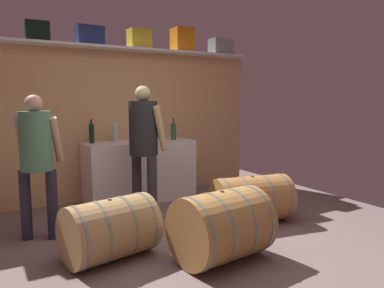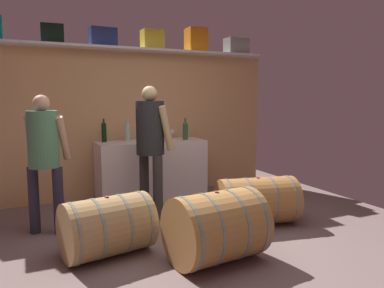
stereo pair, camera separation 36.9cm
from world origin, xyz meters
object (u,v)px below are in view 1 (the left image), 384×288
at_px(wine_barrel_near, 110,229).
at_px(toolcase_yellow, 139,39).
at_px(work_cabinet, 140,171).
at_px(wine_bottle_clear, 115,132).
at_px(toolcase_navy, 90,36).
at_px(visitor_tasting, 36,152).
at_px(wine_barrel_flank, 222,226).
at_px(toolcase_grey, 221,47).
at_px(wine_glass, 159,132).
at_px(toolcase_orange, 182,40).
at_px(winemaker_pouring, 144,138).
at_px(wine_barrel_far, 252,199).
at_px(wine_bottle_green, 173,130).
at_px(toolcase_black, 37,32).
at_px(wine_bottle_dark, 92,132).

bearing_deg(wine_barrel_near, toolcase_yellow, 49.40).
distance_m(work_cabinet, wine_bottle_clear, 0.66).
height_order(toolcase_navy, visitor_tasting, toolcase_navy).
height_order(wine_bottle_clear, wine_barrel_flank, wine_bottle_clear).
distance_m(toolcase_grey, wine_glass, 1.75).
bearing_deg(toolcase_orange, winemaker_pouring, -133.67).
xyz_separation_m(wine_glass, wine_barrel_far, (0.36, -1.76, -0.67)).
distance_m(toolcase_navy, wine_bottle_clear, 1.33).
xyz_separation_m(toolcase_orange, work_cabinet, (-0.81, -0.21, -1.91)).
bearing_deg(work_cabinet, toolcase_navy, 161.01).
xyz_separation_m(wine_bottle_green, wine_barrel_far, (0.25, -1.50, -0.71)).
height_order(toolcase_grey, wine_glass, toolcase_grey).
bearing_deg(wine_barrel_far, toolcase_yellow, 121.20).
height_order(wine_bottle_green, wine_barrel_near, wine_bottle_green).
xyz_separation_m(toolcase_black, toolcase_navy, (0.65, 0.00, 0.00)).
bearing_deg(wine_bottle_green, wine_barrel_flank, -106.62).
xyz_separation_m(wine_barrel_near, wine_barrel_flank, (0.86, -0.53, 0.04)).
xyz_separation_m(toolcase_grey, work_cabinet, (-1.53, -0.21, -1.86)).
bearing_deg(wine_barrel_flank, wine_bottle_green, 67.08).
height_order(wine_bottle_green, wine_glass, wine_bottle_green).
bearing_deg(toolcase_orange, toolcase_navy, -176.23).
xyz_separation_m(toolcase_navy, wine_barrel_near, (-0.39, -1.91, -2.01)).
distance_m(toolcase_black, toolcase_yellow, 1.36).
bearing_deg(wine_barrel_far, toolcase_black, 149.64).
distance_m(wine_glass, wine_barrel_near, 2.44).
bearing_deg(toolcase_yellow, toolcase_black, 179.87).
bearing_deg(wine_bottle_green, winemaker_pouring, -137.32).
bearing_deg(wine_glass, wine_bottle_dark, -176.58).
distance_m(toolcase_navy, winemaker_pouring, 1.67).
xyz_separation_m(toolcase_black, wine_barrel_far, (2.02, -1.78, -2.01)).
relative_size(toolcase_grey, wine_barrel_far, 0.37).
bearing_deg(work_cabinet, toolcase_yellow, 61.86).
height_order(toolcase_black, wine_glass, toolcase_black).
relative_size(toolcase_yellow, wine_glass, 2.13).
height_order(toolcase_grey, visitor_tasting, toolcase_grey).
distance_m(toolcase_navy, toolcase_yellow, 0.71).
height_order(wine_barrel_far, wine_barrel_flank, wine_barrel_flank).
bearing_deg(work_cabinet, wine_barrel_near, -120.28).
relative_size(toolcase_yellow, wine_barrel_near, 0.34).
bearing_deg(wine_bottle_dark, visitor_tasting, -130.23).
height_order(toolcase_navy, wine_barrel_near, toolcase_navy).
bearing_deg(toolcase_orange, wine_barrel_far, -87.82).
relative_size(toolcase_yellow, winemaker_pouring, 0.19).
distance_m(toolcase_orange, wine_glass, 1.45).
height_order(toolcase_orange, wine_glass, toolcase_orange).
height_order(toolcase_yellow, wine_barrel_near, toolcase_yellow).
xyz_separation_m(toolcase_yellow, toolcase_orange, (0.70, 0.00, 0.04)).
height_order(wine_bottle_dark, wine_bottle_clear, same).
bearing_deg(toolcase_orange, wine_bottle_clear, -171.16).
bearing_deg(work_cabinet, visitor_tasting, -149.92).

